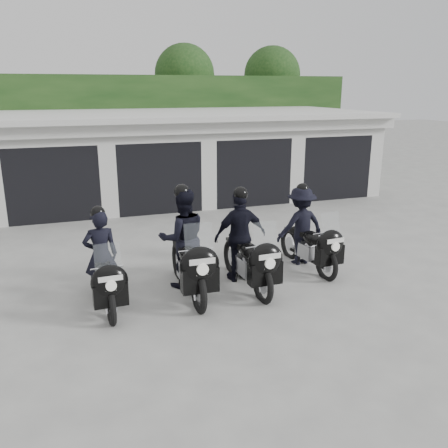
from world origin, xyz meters
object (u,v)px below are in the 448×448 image
object	(u,v)px
police_bike_a	(103,267)
police_bike_b	(186,246)
police_bike_d	(305,231)
police_bike_c	(244,243)

from	to	relation	value
police_bike_a	police_bike_b	world-z (taller)	police_bike_b
police_bike_b	police_bike_d	distance (m)	2.82
police_bike_a	police_bike_c	distance (m)	2.73
police_bike_c	police_bike_d	xyz separation A→B (m)	(1.61, 0.50, -0.05)
police_bike_a	police_bike_c	xyz separation A→B (m)	(2.73, 0.14, 0.12)
police_bike_a	police_bike_d	xyz separation A→B (m)	(4.34, 0.64, 0.07)
police_bike_b	police_bike_d	world-z (taller)	police_bike_b
police_bike_a	police_bike_c	size ratio (longest dim) A/B	0.92
police_bike_a	police_bike_c	bearing A→B (deg)	0.52
police_bike_c	police_bike_d	distance (m)	1.69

